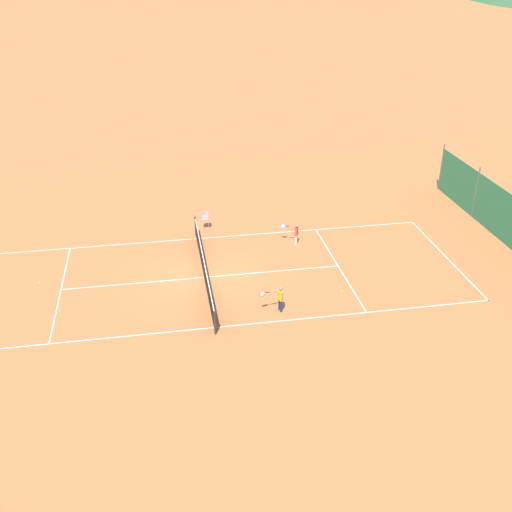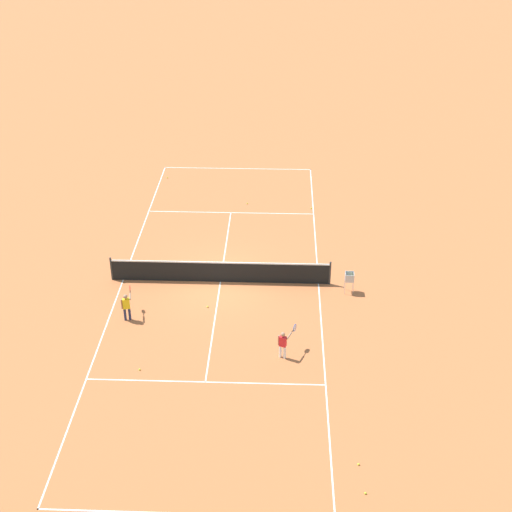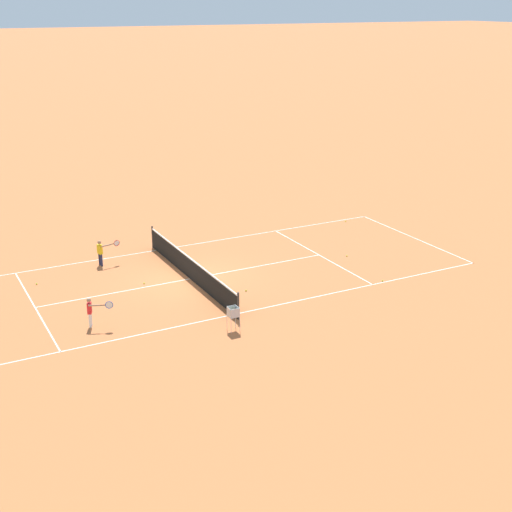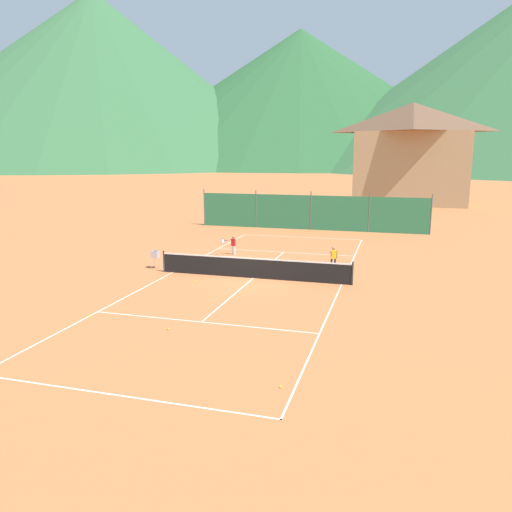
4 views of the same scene
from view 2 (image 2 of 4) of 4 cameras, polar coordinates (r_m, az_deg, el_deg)
name	(u,v)px [view 2 (image 2 of 4)]	position (r m, az deg, el deg)	size (l,w,h in m)	color
ground_plane	(220,282)	(29.86, -2.86, -2.06)	(600.00, 600.00, 0.00)	#BC6638
court_line_markings	(220,282)	(29.86, -2.86, -2.06)	(8.25, 23.85, 0.01)	white
tennis_net	(220,272)	(29.60, -2.89, -1.25)	(9.18, 0.08, 1.06)	#2D2D2D
player_near_service	(127,304)	(27.66, -10.31, -3.83)	(0.39, 1.01, 1.15)	#23284C
player_far_baseline	(284,342)	(25.36, 2.22, -6.90)	(0.66, 0.85, 1.10)	white
tennis_ball_by_net_left	(208,307)	(28.29, -3.89, -4.07)	(0.07, 0.07, 0.07)	#CCE033
tennis_ball_mid_court	(140,370)	(25.45, -9.30, -8.95)	(0.07, 0.07, 0.07)	#CCE033
tennis_ball_alley_right	(311,208)	(35.87, 4.44, 3.83)	(0.07, 0.07, 0.07)	#CCE033
tennis_ball_near_corner	(276,264)	(30.99, 1.60, -0.66)	(0.07, 0.07, 0.07)	#CCE033
tennis_ball_alley_left	(366,493)	(21.43, 8.75, -18.24)	(0.07, 0.07, 0.07)	#CCE033
tennis_ball_far_corner	(359,464)	(22.14, 8.21, -16.16)	(0.07, 0.07, 0.07)	#CCE033
tennis_ball_service_box	(167,178)	(39.46, -7.10, 6.25)	(0.07, 0.07, 0.07)	#CCE033
tennis_ball_by_net_right	(247,203)	(36.26, -0.70, 4.24)	(0.07, 0.07, 0.07)	#CCE033
ball_hopper	(350,278)	(29.08, 7.50, -1.77)	(0.36, 0.36, 0.89)	#B7B7BC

